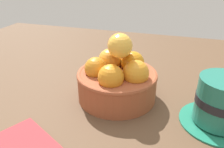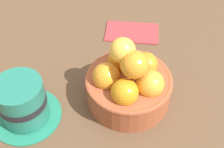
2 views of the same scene
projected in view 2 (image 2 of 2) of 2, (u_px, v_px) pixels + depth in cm
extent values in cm
cube|color=brown|center=(128.00, 103.00, 58.52)|extent=(121.32, 94.58, 3.23)
cylinder|color=#9E4C2D|center=(128.00, 89.00, 55.31)|extent=(15.44, 15.44, 5.58)
torus|color=#9E4C2D|center=(129.00, 80.00, 53.57)|extent=(15.64, 15.64, 1.00)
sphere|color=orange|center=(125.00, 92.00, 49.92)|extent=(4.71, 4.71, 4.71)
sphere|color=gold|center=(150.00, 84.00, 51.19)|extent=(4.90, 4.90, 4.90)
sphere|color=orange|center=(146.00, 64.00, 54.43)|extent=(4.43, 4.43, 4.43)
sphere|color=orange|center=(120.00, 60.00, 55.17)|extent=(4.70, 4.70, 4.70)
sphere|color=orange|center=(106.00, 76.00, 52.38)|extent=(4.90, 4.90, 4.90)
sphere|color=orange|center=(135.00, 65.00, 48.65)|extent=(4.71, 4.71, 4.71)
sphere|color=#F8B640|center=(123.00, 50.00, 49.58)|extent=(4.38, 4.38, 4.38)
cylinder|color=#227C60|center=(27.00, 115.00, 54.30)|extent=(12.51, 12.51, 0.60)
cylinder|color=#237260|center=(22.00, 100.00, 51.22)|extent=(8.31, 8.31, 7.86)
cylinder|color=black|center=(21.00, 100.00, 51.12)|extent=(8.47, 8.47, 1.42)
cube|color=#B23338|center=(132.00, 32.00, 70.56)|extent=(14.36, 12.34, 0.60)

